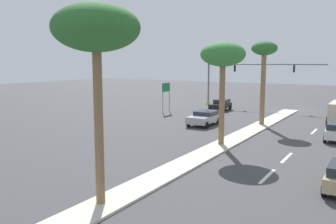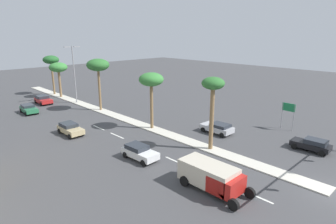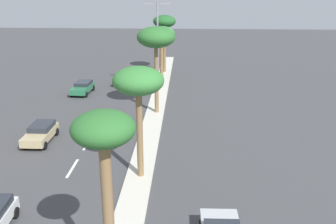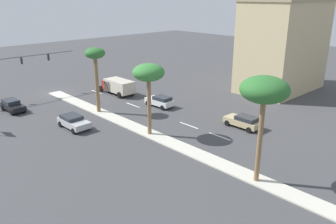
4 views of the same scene
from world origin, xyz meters
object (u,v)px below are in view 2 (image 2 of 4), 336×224
Objects in this scene: box_truck at (213,177)px; sedan_red_far at (43,100)px; palm_tree_outboard at (58,68)px; street_lamp_mid at (74,70)px; palm_tree_far at (51,61)px; sedan_black_left at (312,144)px; palm_tree_trailing at (213,89)px; palm_tree_left at (151,81)px; palm_tree_front at (98,66)px; sedan_silver_rear at (218,128)px; sedan_tan_mid at (70,129)px; directional_road_sign at (288,110)px; sedan_white_outboard at (139,152)px; sedan_green_center at (29,109)px.

sedan_red_far is at bearing 87.42° from box_truck.
palm_tree_outboard is 6.55m from street_lamp_mid.
palm_tree_far is 49.55m from sedan_black_left.
palm_tree_trailing is 37.09m from palm_tree_outboard.
palm_tree_left is 0.94× the size of palm_tree_far.
palm_tree_far reaches higher than palm_tree_left.
palm_tree_outboard is (-0.41, 14.15, -1.53)m from palm_tree_front.
sedan_silver_rear is (5.15, -34.44, -5.10)m from palm_tree_outboard.
box_truck reaches higher than sedan_tan_mid.
sedan_silver_rear is 1.02× the size of sedan_red_far.
directional_road_sign is 0.45× the size of palm_tree_far.
directional_road_sign is 0.88× the size of sedan_black_left.
palm_tree_far reaches higher than palm_tree_outboard.
palm_tree_far is 1.96× the size of sedan_white_outboard.
sedan_silver_rear reaches higher than sedan_green_center.
street_lamp_mid is at bearing 100.47° from sedan_silver_rear.
palm_tree_front reaches higher than directional_road_sign.
sedan_green_center is 1.01× the size of sedan_black_left.
palm_tree_outboard is at bearing 99.93° from sedan_black_left.
street_lamp_mid is at bearing 79.89° from box_truck.
directional_road_sign is at bearing -64.14° from palm_tree_front.
directional_road_sign reaches higher than sedan_silver_rear.
palm_tree_trailing is 40.61m from palm_tree_far.
palm_tree_front is at bearing -66.04° from sedan_red_far.
palm_tree_front reaches higher than palm_tree_outboard.
palm_tree_front is 2.05× the size of sedan_green_center.
box_truck is (-19.34, -2.38, -1.41)m from directional_road_sign.
palm_tree_left is 0.73× the size of street_lamp_mid.
sedan_red_far is 19.17m from sedan_tan_mid.
palm_tree_far is (-12.76, 43.55, 4.35)m from directional_road_sign.
palm_tree_outboard is at bearing -92.96° from palm_tree_far.
palm_tree_left is 25.49m from sedan_red_far.
sedan_black_left is 0.99× the size of sedan_red_far.
sedan_black_left is (7.62, -7.94, -6.07)m from palm_tree_trailing.
box_truck is (-6.65, -5.32, -5.58)m from palm_tree_trailing.
sedan_black_left is at bearing -80.07° from palm_tree_outboard.
sedan_silver_rear is 1.02× the size of sedan_green_center.
palm_tree_front is 13.12m from sedan_green_center.
palm_tree_left is at bearing 123.65° from sedan_silver_rear.
palm_tree_outboard is (-0.32, 27.19, -0.66)m from palm_tree_left.
sedan_green_center is 34.92m from box_truck.
sedan_black_left is at bearing -66.04° from sedan_green_center.
palm_tree_trailing is 1.90× the size of sedan_silver_rear.
box_truck reaches higher than sedan_red_far.
palm_tree_trailing reaches higher than sedan_green_center.
sedan_white_outboard is (-6.88, -26.96, -5.27)m from street_lamp_mid.
directional_road_sign is 9.77m from sedan_silver_rear.
palm_tree_far reaches higher than sedan_black_left.
palm_tree_far reaches higher than box_truck.
sedan_red_far is at bearing 101.47° from palm_tree_left.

